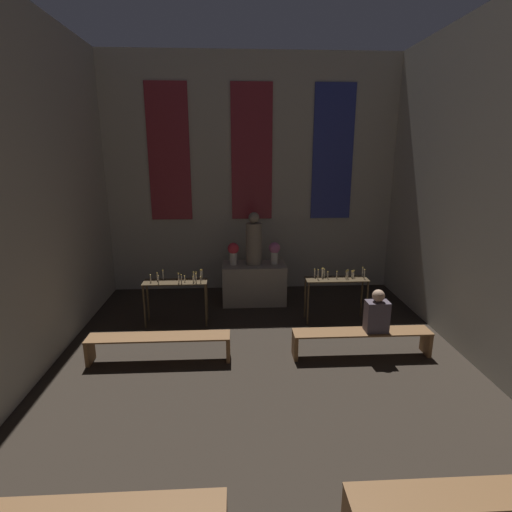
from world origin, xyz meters
The scene contains 11 objects.
wall_back centered at (0.00, 11.65, 2.69)m, with size 6.82×0.16×5.32m.
altar centered at (0.00, 10.63, 0.43)m, with size 1.36×0.74×0.86m.
statue centered at (0.00, 10.63, 1.38)m, with size 0.33×0.33×1.13m.
flower_vase_left centered at (-0.44, 10.63, 1.15)m, with size 0.24×0.24×0.48m.
flower_vase_right centered at (0.44, 10.63, 1.15)m, with size 0.24×0.24×0.48m.
candle_rack_left centered at (-1.53, 9.56, 0.73)m, with size 1.20×0.38×1.06m.
candle_rack_right centered at (1.55, 9.56, 0.73)m, with size 1.20×0.38×1.06m.
pew_second_right centered at (1.63, 5.00, 0.32)m, with size 2.24×0.36×0.43m.
pew_back_left centered at (-1.63, 8.15, 0.32)m, with size 2.24×0.36×0.43m.
pew_back_right centered at (1.63, 8.15, 0.32)m, with size 2.24×0.36×0.43m.
person_seated centered at (1.85, 8.15, 0.73)m, with size 0.36×0.24×0.70m.
Camera 1 is at (-0.41, 2.34, 3.25)m, focal length 28.00 mm.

